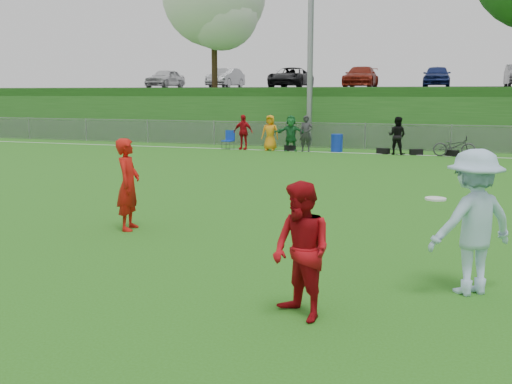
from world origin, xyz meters
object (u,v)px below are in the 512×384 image
at_px(player_red_left, 128,184).
at_px(player_blue, 473,222).
at_px(frisbee, 436,199).
at_px(player_red_center, 301,251).
at_px(recycling_bin, 337,143).
at_px(bicycle, 454,146).

height_order(player_red_left, player_blue, player_blue).
bearing_deg(player_red_left, frisbee, -123.02).
bearing_deg(player_red_center, player_blue, 77.22).
relative_size(player_red_left, player_blue, 0.93).
bearing_deg(recycling_bin, bicycle, -5.43).
distance_m(player_red_left, frisbee, 6.33).
bearing_deg(player_red_center, bicycle, 122.42).
height_order(player_red_center, bicycle, player_red_center).
distance_m(player_red_left, bicycle, 17.49).
bearing_deg(recycling_bin, player_blue, -74.17).
distance_m(player_red_left, player_blue, 6.67).
distance_m(player_red_center, bicycle, 19.78).
relative_size(frisbee, recycling_bin, 0.33).
bearing_deg(bicycle, player_red_left, 155.96).
relative_size(player_red_center, frisbee, 6.17).
relative_size(player_red_center, player_blue, 0.85).
relative_size(player_blue, recycling_bin, 2.42).
relative_size(frisbee, bicycle, 0.16).
xyz_separation_m(player_red_center, player_blue, (2.00, 1.62, 0.15)).
relative_size(player_red_left, bicycle, 1.05).
xyz_separation_m(player_red_left, bicycle, (6.40, 16.27, -0.46)).
bearing_deg(frisbee, player_red_left, 159.88).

